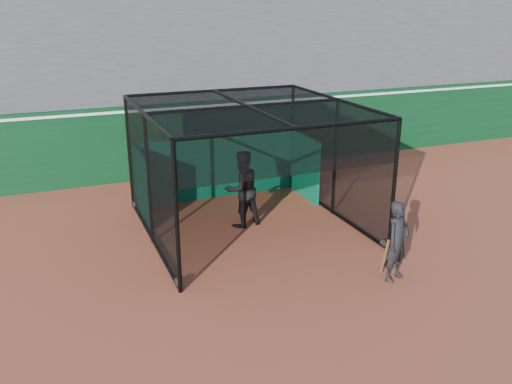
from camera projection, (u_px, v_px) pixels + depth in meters
name	position (u px, v px, depth m)	size (l,w,h in m)	color
ground	(257.00, 290.00, 11.27)	(120.00, 120.00, 0.00)	#98462C
outfield_wall	(161.00, 139.00, 18.27)	(50.00, 0.50, 2.50)	#093517
grandstand	(134.00, 35.00, 20.51)	(50.00, 7.85, 8.95)	#4C4C4F
batting_cage	(248.00, 169.00, 13.92)	(5.22, 5.47, 3.23)	black
batter	(242.00, 189.00, 14.20)	(1.00, 0.78, 2.06)	black
on_deck_player	(397.00, 241.00, 11.41)	(0.76, 0.64, 1.78)	black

